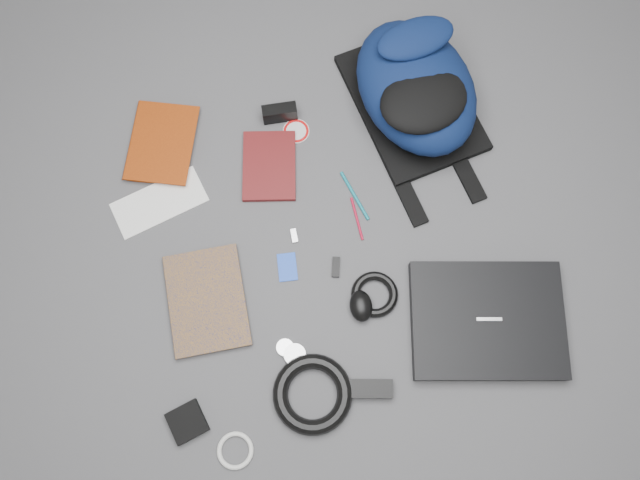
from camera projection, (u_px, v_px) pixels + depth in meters
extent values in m
plane|color=#4F4F51|center=(320.00, 242.00, 1.69)|extent=(4.00, 4.00, 0.00)
cube|color=black|center=(487.00, 320.00, 1.61)|extent=(0.45, 0.39, 0.04)
imported|color=maroon|center=(130.00, 140.00, 1.76)|extent=(0.25, 0.29, 0.03)
imported|color=#B4760C|center=(169.00, 308.00, 1.63)|extent=(0.22, 0.29, 0.02)
cube|color=white|center=(159.00, 202.00, 1.72)|extent=(0.27, 0.17, 0.00)
cube|color=#450D0D|center=(269.00, 166.00, 1.74)|extent=(0.19, 0.23, 0.02)
cube|color=black|center=(280.00, 113.00, 1.76)|extent=(0.10, 0.04, 0.05)
cylinder|color=silver|center=(296.00, 131.00, 1.78)|extent=(0.08, 0.08, 0.00)
cylinder|color=#0D6D7C|center=(355.00, 196.00, 1.72)|extent=(0.04, 0.15, 0.01)
cylinder|color=#A60C28|center=(357.00, 219.00, 1.70)|extent=(0.01, 0.12, 0.01)
cube|color=blue|center=(287.00, 267.00, 1.67)|extent=(0.06, 0.08, 0.00)
cube|color=black|center=(336.00, 267.00, 1.66)|extent=(0.04, 0.06, 0.01)
cube|color=#B1B2B4|center=(294.00, 236.00, 1.69)|extent=(0.02, 0.04, 0.01)
ellipsoid|color=black|center=(361.00, 306.00, 1.62)|extent=(0.07, 0.09, 0.04)
cylinder|color=silver|center=(285.00, 347.00, 1.60)|extent=(0.06, 0.06, 0.01)
cylinder|color=#AEAFB1|center=(295.00, 355.00, 1.60)|extent=(0.07, 0.07, 0.01)
torus|color=black|center=(375.00, 294.00, 1.64)|extent=(0.16, 0.16, 0.02)
cube|color=black|center=(370.00, 389.00, 1.57)|extent=(0.12, 0.07, 0.03)
torus|color=black|center=(313.00, 394.00, 1.56)|extent=(0.22, 0.22, 0.04)
cube|color=black|center=(187.00, 422.00, 1.55)|extent=(0.10, 0.10, 0.02)
torus|color=silver|center=(235.00, 451.00, 1.53)|extent=(0.11, 0.11, 0.01)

